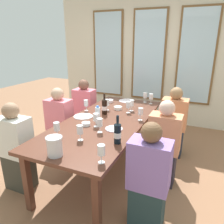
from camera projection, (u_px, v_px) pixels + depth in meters
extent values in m
plane|color=#8D6043|center=(106.00, 167.00, 3.16)|extent=(12.00, 12.00, 0.00)
cube|color=beige|center=(149.00, 56.00, 4.61)|extent=(4.21, 0.06, 2.90)
cube|color=brown|center=(108.00, 55.00, 4.93)|extent=(0.72, 0.03, 1.88)
cube|color=silver|center=(108.00, 55.00, 4.91)|extent=(0.64, 0.01, 1.80)
cube|color=brown|center=(149.00, 56.00, 4.57)|extent=(0.72, 0.03, 1.88)
cube|color=silver|center=(148.00, 56.00, 4.55)|extent=(0.64, 0.01, 1.80)
cube|color=brown|center=(196.00, 57.00, 4.21)|extent=(0.72, 0.03, 1.88)
cube|color=silver|center=(196.00, 57.00, 4.19)|extent=(0.64, 0.01, 1.80)
cube|color=#583023|center=(106.00, 121.00, 2.93)|extent=(1.01, 2.35, 0.04)
cube|color=#583023|center=(28.00, 182.00, 2.27)|extent=(0.07, 0.07, 0.70)
cube|color=#583023|center=(97.00, 205.00, 1.95)|extent=(0.07, 0.07, 0.70)
cube|color=#583023|center=(111.00, 118.00, 4.14)|extent=(0.07, 0.07, 0.70)
cube|color=#583023|center=(153.00, 124.00, 3.83)|extent=(0.07, 0.07, 0.70)
cylinder|color=white|center=(83.00, 116.00, 3.05)|extent=(0.27, 0.27, 0.01)
cylinder|color=white|center=(114.00, 129.00, 2.62)|extent=(0.21, 0.21, 0.01)
cylinder|color=white|center=(127.00, 101.00, 3.82)|extent=(0.28, 0.28, 0.01)
cylinder|color=silver|center=(55.00, 147.00, 2.00)|extent=(0.14, 0.14, 0.17)
cylinder|color=silver|center=(54.00, 138.00, 1.97)|extent=(0.16, 0.16, 0.02)
cylinder|color=black|center=(117.00, 134.00, 2.24)|extent=(0.07, 0.07, 0.21)
cone|color=black|center=(118.00, 124.00, 2.20)|extent=(0.07, 0.07, 0.02)
cylinder|color=black|center=(118.00, 119.00, 2.18)|extent=(0.03, 0.03, 0.08)
cylinder|color=silver|center=(117.00, 135.00, 2.24)|extent=(0.08, 0.08, 0.06)
cylinder|color=black|center=(104.00, 107.00, 3.12)|extent=(0.08, 0.08, 0.21)
cone|color=black|center=(104.00, 100.00, 3.08)|extent=(0.08, 0.08, 0.02)
cylinder|color=black|center=(104.00, 96.00, 3.06)|extent=(0.03, 0.03, 0.08)
cylinder|color=white|center=(104.00, 108.00, 3.12)|extent=(0.08, 0.08, 0.06)
cylinder|color=white|center=(86.00, 124.00, 2.73)|extent=(0.11, 0.11, 0.04)
cylinder|color=white|center=(118.00, 108.00, 3.35)|extent=(0.13, 0.13, 0.05)
cylinder|color=white|center=(110.00, 101.00, 3.75)|extent=(0.13, 0.13, 0.04)
cylinder|color=white|center=(98.00, 115.00, 2.77)|extent=(0.06, 0.06, 0.22)
cylinder|color=blue|center=(98.00, 107.00, 2.73)|extent=(0.04, 0.04, 0.02)
cylinder|color=white|center=(86.00, 111.00, 3.30)|extent=(0.06, 0.06, 0.00)
cylinder|color=white|center=(86.00, 108.00, 3.28)|extent=(0.01, 0.01, 0.07)
cylinder|color=white|center=(86.00, 103.00, 3.26)|extent=(0.07, 0.07, 0.09)
cylinder|color=maroon|center=(86.00, 105.00, 3.27)|extent=(0.06, 0.06, 0.03)
cylinder|color=white|center=(107.00, 110.00, 3.33)|extent=(0.06, 0.06, 0.00)
cylinder|color=white|center=(107.00, 108.00, 3.31)|extent=(0.01, 0.01, 0.07)
cylinder|color=white|center=(107.00, 102.00, 3.29)|extent=(0.07, 0.07, 0.09)
cylinder|color=white|center=(128.00, 113.00, 3.20)|extent=(0.06, 0.06, 0.00)
cylinder|color=white|center=(128.00, 110.00, 3.19)|extent=(0.01, 0.01, 0.07)
cylinder|color=white|center=(128.00, 105.00, 3.16)|extent=(0.07, 0.07, 0.09)
cylinder|color=#590C19|center=(128.00, 107.00, 3.18)|extent=(0.06, 0.06, 0.02)
cylinder|color=white|center=(101.00, 162.00, 1.91)|extent=(0.06, 0.06, 0.00)
cylinder|color=white|center=(101.00, 158.00, 1.90)|extent=(0.01, 0.01, 0.07)
cylinder|color=white|center=(101.00, 150.00, 1.87)|extent=(0.07, 0.07, 0.09)
cylinder|color=white|center=(100.00, 132.00, 2.53)|extent=(0.06, 0.06, 0.00)
cylinder|color=white|center=(100.00, 129.00, 2.52)|extent=(0.01, 0.01, 0.07)
cylinder|color=white|center=(100.00, 122.00, 2.49)|extent=(0.07, 0.07, 0.09)
cylinder|color=beige|center=(100.00, 125.00, 2.50)|extent=(0.06, 0.06, 0.03)
cylinder|color=white|center=(96.00, 126.00, 2.70)|extent=(0.06, 0.06, 0.00)
cylinder|color=white|center=(96.00, 123.00, 2.69)|extent=(0.01, 0.01, 0.07)
cylinder|color=white|center=(96.00, 117.00, 2.66)|extent=(0.07, 0.07, 0.09)
cylinder|color=#590C19|center=(96.00, 120.00, 2.67)|extent=(0.06, 0.06, 0.03)
cylinder|color=white|center=(131.00, 111.00, 3.29)|extent=(0.06, 0.06, 0.00)
cylinder|color=white|center=(132.00, 108.00, 3.28)|extent=(0.01, 0.01, 0.07)
cylinder|color=white|center=(132.00, 103.00, 3.25)|extent=(0.07, 0.07, 0.09)
cylinder|color=white|center=(140.00, 120.00, 2.91)|extent=(0.06, 0.06, 0.00)
cylinder|color=white|center=(140.00, 117.00, 2.90)|extent=(0.01, 0.01, 0.07)
cylinder|color=white|center=(141.00, 111.00, 2.87)|extent=(0.07, 0.07, 0.09)
cylinder|color=white|center=(80.00, 140.00, 2.33)|extent=(0.06, 0.06, 0.00)
cylinder|color=white|center=(80.00, 137.00, 2.32)|extent=(0.01, 0.01, 0.07)
cylinder|color=white|center=(80.00, 129.00, 2.29)|extent=(0.07, 0.07, 0.09)
cylinder|color=#590C19|center=(80.00, 132.00, 2.30)|extent=(0.06, 0.06, 0.04)
cylinder|color=white|center=(151.00, 103.00, 3.67)|extent=(0.06, 0.06, 0.00)
cylinder|color=white|center=(151.00, 101.00, 3.65)|extent=(0.01, 0.01, 0.07)
cylinder|color=white|center=(151.00, 96.00, 3.63)|extent=(0.07, 0.07, 0.09)
cylinder|color=maroon|center=(151.00, 98.00, 3.64)|extent=(0.06, 0.06, 0.04)
cylinder|color=white|center=(58.00, 137.00, 2.41)|extent=(0.06, 0.06, 0.00)
cylinder|color=white|center=(57.00, 133.00, 2.40)|extent=(0.01, 0.01, 0.07)
cylinder|color=white|center=(57.00, 126.00, 2.37)|extent=(0.07, 0.07, 0.09)
cylinder|color=beige|center=(57.00, 129.00, 2.38)|extent=(0.06, 0.06, 0.04)
cylinder|color=white|center=(145.00, 102.00, 3.74)|extent=(0.06, 0.06, 0.00)
cylinder|color=white|center=(145.00, 100.00, 3.73)|extent=(0.01, 0.01, 0.07)
cylinder|color=white|center=(145.00, 95.00, 3.70)|extent=(0.07, 0.07, 0.09)
cube|color=#2A3841|center=(85.00, 126.00, 4.07)|extent=(0.32, 0.24, 0.45)
cube|color=pink|center=(84.00, 102.00, 3.92)|extent=(0.38, 0.24, 0.48)
sphere|color=brown|center=(84.00, 85.00, 3.82)|extent=(0.19, 0.19, 0.19)
cube|color=#242A39|center=(172.00, 141.00, 3.46)|extent=(0.32, 0.24, 0.45)
cube|color=#DB8356|center=(174.00, 114.00, 3.31)|extent=(0.38, 0.24, 0.48)
sphere|color=#99714B|center=(176.00, 93.00, 3.20)|extent=(0.19, 0.19, 0.19)
cube|color=#372C34|center=(61.00, 142.00, 3.42)|extent=(0.32, 0.24, 0.45)
cube|color=#ED7483|center=(59.00, 115.00, 3.27)|extent=(0.38, 0.24, 0.48)
sphere|color=tan|center=(57.00, 94.00, 3.16)|extent=(0.19, 0.19, 0.19)
cube|color=#2A252F|center=(162.00, 166.00, 2.77)|extent=(0.32, 0.24, 0.45)
cube|color=tan|center=(165.00, 133.00, 2.62)|extent=(0.38, 0.24, 0.48)
sphere|color=beige|center=(167.00, 108.00, 2.52)|extent=(0.19, 0.19, 0.19)
cube|color=#39382E|center=(20.00, 171.00, 2.68)|extent=(0.32, 0.24, 0.45)
cube|color=silver|center=(15.00, 137.00, 2.53)|extent=(0.38, 0.24, 0.48)
sphere|color=#9A7559|center=(10.00, 111.00, 2.42)|extent=(0.19, 0.19, 0.19)
cube|color=#22373B|center=(147.00, 206.00, 2.11)|extent=(0.32, 0.24, 0.45)
cube|color=#8B6AB9|center=(149.00, 165.00, 1.96)|extent=(0.38, 0.24, 0.48)
sphere|color=brown|center=(152.00, 132.00, 1.86)|extent=(0.19, 0.19, 0.19)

